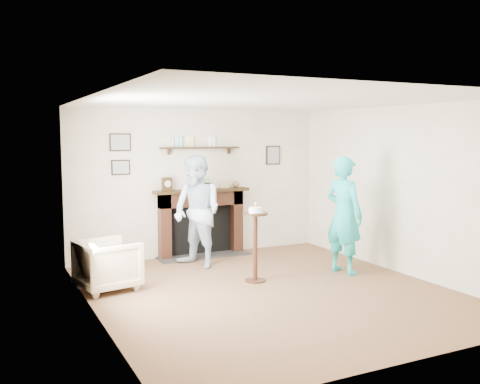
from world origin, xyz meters
The scene contains 6 objects.
ground centered at (0.00, 0.00, 0.00)m, with size 5.00×5.00×0.00m, color brown.
room_shell centered at (0.00, 0.69, 1.62)m, with size 4.54×5.02×2.52m.
armchair centered at (-1.90, 1.03, 0.00)m, with size 0.72×0.75×0.68m, color #C2B190.
man centered at (-0.36, 1.68, 0.00)m, with size 0.85×0.67×1.76m, color #ABB8D6.
woman centered at (1.47, 0.37, 0.00)m, with size 0.64×0.42×1.75m, color #21BBB9.
pedestal_table centered at (0.06, 0.53, 0.69)m, with size 0.35×0.35×1.13m.
Camera 1 is at (-3.39, -6.02, 2.05)m, focal length 40.00 mm.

